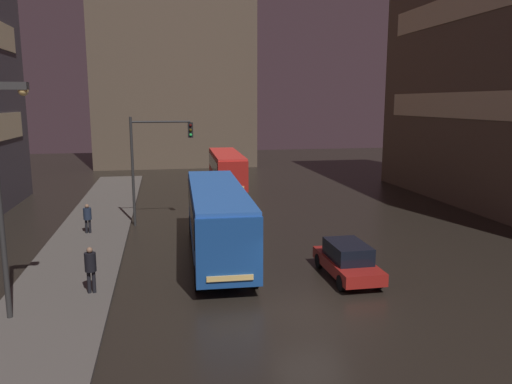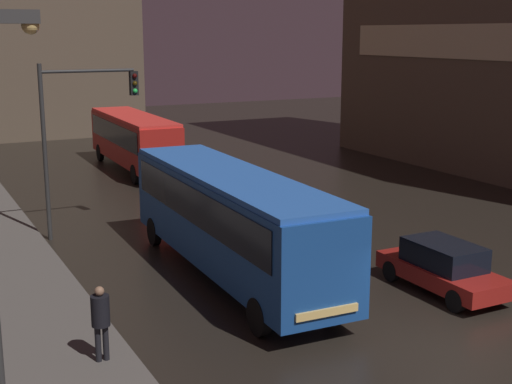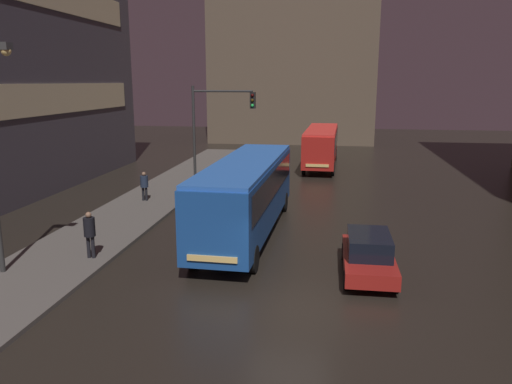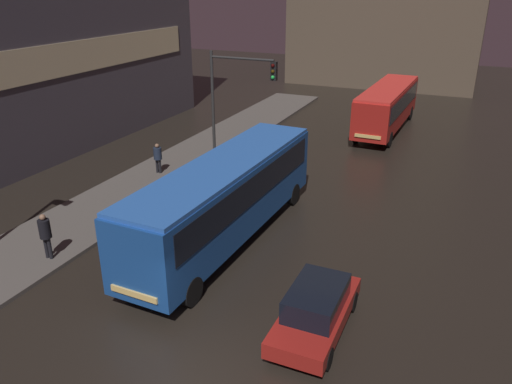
{
  "view_description": "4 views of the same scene",
  "coord_description": "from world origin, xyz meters",
  "px_view_note": "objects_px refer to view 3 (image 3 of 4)",
  "views": [
    {
      "loc": [
        -4.96,
        -15.92,
        7.31
      ],
      "look_at": [
        0.05,
        10.75,
        2.41
      ],
      "focal_mm": 35.0,
      "sensor_mm": 36.0,
      "label": 1
    },
    {
      "loc": [
        -11.56,
        -12.18,
        7.53
      ],
      "look_at": [
        -0.32,
        9.71,
        2.03
      ],
      "focal_mm": 50.0,
      "sensor_mm": 36.0,
      "label": 2
    },
    {
      "loc": [
        1.1,
        -13.92,
        6.71
      ],
      "look_at": [
        -1.96,
        6.41,
        2.14
      ],
      "focal_mm": 35.0,
      "sensor_mm": 36.0,
      "label": 3
    },
    {
      "loc": [
        5.89,
        -8.76,
        9.74
      ],
      "look_at": [
        -1.56,
        8.01,
        1.94
      ],
      "focal_mm": 35.0,
      "sensor_mm": 36.0,
      "label": 4
    }
  ],
  "objects_px": {
    "bus_near": "(247,189)",
    "car_taxi": "(368,254)",
    "bus_far": "(321,143)",
    "pedestrian_near": "(144,183)",
    "traffic_light_main": "(215,123)",
    "pedestrian_mid": "(90,230)"
  },
  "relations": [
    {
      "from": "pedestrian_mid",
      "to": "traffic_light_main",
      "type": "bearing_deg",
      "value": -17.24
    },
    {
      "from": "bus_near",
      "to": "car_taxi",
      "type": "distance_m",
      "value": 6.59
    },
    {
      "from": "bus_far",
      "to": "traffic_light_main",
      "type": "distance_m",
      "value": 13.56
    },
    {
      "from": "bus_near",
      "to": "car_taxi",
      "type": "bearing_deg",
      "value": 143.08
    },
    {
      "from": "pedestrian_mid",
      "to": "traffic_light_main",
      "type": "relative_size",
      "value": 0.28
    },
    {
      "from": "bus_far",
      "to": "car_taxi",
      "type": "relative_size",
      "value": 2.46
    },
    {
      "from": "bus_far",
      "to": "car_taxi",
      "type": "xyz_separation_m",
      "value": [
        2.18,
        -22.85,
        -1.13
      ]
    },
    {
      "from": "bus_near",
      "to": "car_taxi",
      "type": "height_order",
      "value": "bus_near"
    },
    {
      "from": "bus_far",
      "to": "pedestrian_near",
      "type": "height_order",
      "value": "bus_far"
    },
    {
      "from": "pedestrian_mid",
      "to": "car_taxi",
      "type": "bearing_deg",
      "value": -94.37
    },
    {
      "from": "bus_near",
      "to": "car_taxi",
      "type": "xyz_separation_m",
      "value": [
        5.04,
        -4.04,
        -1.31
      ]
    },
    {
      "from": "bus_near",
      "to": "bus_far",
      "type": "distance_m",
      "value": 19.02
    },
    {
      "from": "bus_far",
      "to": "pedestrian_near",
      "type": "distance_m",
      "value": 16.81
    },
    {
      "from": "traffic_light_main",
      "to": "pedestrian_mid",
      "type": "bearing_deg",
      "value": -101.63
    },
    {
      "from": "bus_near",
      "to": "pedestrian_mid",
      "type": "bearing_deg",
      "value": 40.71
    },
    {
      "from": "traffic_light_main",
      "to": "bus_near",
      "type": "bearing_deg",
      "value": -66.31
    },
    {
      "from": "bus_far",
      "to": "car_taxi",
      "type": "height_order",
      "value": "bus_far"
    },
    {
      "from": "bus_near",
      "to": "pedestrian_mid",
      "type": "xyz_separation_m",
      "value": [
        -5.28,
        -4.26,
        -0.82
      ]
    },
    {
      "from": "bus_far",
      "to": "pedestrian_near",
      "type": "xyz_separation_m",
      "value": [
        -9.52,
        -13.83,
        -0.76
      ]
    },
    {
      "from": "bus_far",
      "to": "pedestrian_mid",
      "type": "bearing_deg",
      "value": 72.18
    },
    {
      "from": "pedestrian_near",
      "to": "traffic_light_main",
      "type": "height_order",
      "value": "traffic_light_main"
    },
    {
      "from": "car_taxi",
      "to": "traffic_light_main",
      "type": "distance_m",
      "value": 14.0
    }
  ]
}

